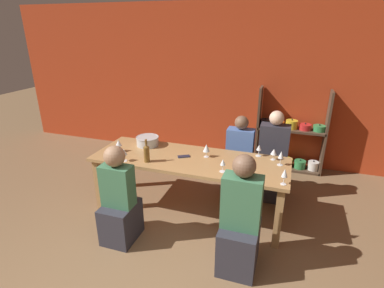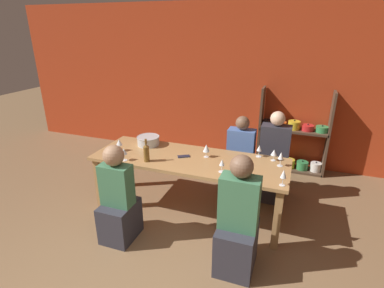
{
  "view_description": "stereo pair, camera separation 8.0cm",
  "coord_description": "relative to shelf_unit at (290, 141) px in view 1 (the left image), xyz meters",
  "views": [
    {
      "loc": [
        0.99,
        -1.34,
        2.29
      ],
      "look_at": [
        -0.12,
        1.95,
        0.93
      ],
      "focal_mm": 28.0,
      "sensor_mm": 36.0,
      "label": 1
    },
    {
      "loc": [
        1.06,
        -1.31,
        2.29
      ],
      "look_at": [
        -0.12,
        1.95,
        0.93
      ],
      "focal_mm": 28.0,
      "sensor_mm": 36.0,
      "label": 2
    }
  ],
  "objects": [
    {
      "name": "wine_glass_white_c",
      "position": [
        -0.03,
        -2.09,
        0.4
      ],
      "size": [
        0.06,
        0.06,
        0.18
      ],
      "color": "white",
      "rests_on": "dining_table"
    },
    {
      "name": "wine_glass_red_c",
      "position": [
        -0.19,
        -1.49,
        0.37
      ],
      "size": [
        0.07,
        0.07,
        0.14
      ],
      "color": "white",
      "rests_on": "dining_table"
    },
    {
      "name": "wine_glass_white_b",
      "position": [
        -0.1,
        -1.63,
        0.4
      ],
      "size": [
        0.07,
        0.07,
        0.17
      ],
      "color": "white",
      "rests_on": "dining_table"
    },
    {
      "name": "wine_glass_red_a",
      "position": [
        -1.89,
        -2.11,
        0.39
      ],
      "size": [
        0.08,
        0.08,
        0.16
      ],
      "color": "white",
      "rests_on": "dining_table"
    },
    {
      "name": "person_far_b",
      "position": [
        -0.21,
        -1.0,
        -0.04
      ],
      "size": [
        0.39,
        0.49,
        1.26
      ],
      "rotation": [
        0.0,
        0.0,
        3.14
      ],
      "color": "#2D2D38",
      "rests_on": "ground_plane"
    },
    {
      "name": "wine_glass_white_a",
      "position": [
        -0.52,
        -1.9,
        0.4
      ],
      "size": [
        0.07,
        0.07,
        0.17
      ],
      "color": "white",
      "rests_on": "dining_table"
    },
    {
      "name": "wine_bottle_green",
      "position": [
        -1.62,
        -2.04,
        0.39
      ],
      "size": [
        0.07,
        0.07,
        0.28
      ],
      "color": "brown",
      "rests_on": "dining_table"
    },
    {
      "name": "wine_glass_white_e",
      "position": [
        -0.98,
        -1.67,
        0.39
      ],
      "size": [
        0.08,
        0.08,
        0.17
      ],
      "color": "white",
      "rests_on": "dining_table"
    },
    {
      "name": "wine_glass_white_d",
      "position": [
        -2.11,
        -1.86,
        0.39
      ],
      "size": [
        0.08,
        0.08,
        0.16
      ],
      "color": "white",
      "rests_on": "dining_table"
    },
    {
      "name": "mixing_bowl",
      "position": [
        -1.85,
        -1.55,
        0.34
      ],
      "size": [
        0.31,
        0.31,
        0.12
      ],
      "color": "#B7BABC",
      "rests_on": "dining_table"
    },
    {
      "name": "shelf_unit",
      "position": [
        0.0,
        0.0,
        0.0
      ],
      "size": [
        1.1,
        0.3,
        1.38
      ],
      "color": "#4C3828",
      "rests_on": "ground_plane"
    },
    {
      "name": "dining_table",
      "position": [
        -1.17,
        -1.78,
        0.18
      ],
      "size": [
        2.41,
        0.83,
        0.78
      ],
      "color": "#AD7F4C",
      "rests_on": "ground_plane"
    },
    {
      "name": "person_far_a",
      "position": [
        -0.67,
        -1.01,
        -0.08
      ],
      "size": [
        0.38,
        0.47,
        1.15
      ],
      "rotation": [
        0.0,
        0.0,
        3.14
      ],
      "color": "#2D2D38",
      "rests_on": "ground_plane"
    },
    {
      "name": "cell_phone",
      "position": [
        -1.25,
        -1.76,
        0.28
      ],
      "size": [
        0.16,
        0.14,
        0.01
      ],
      "color": "#1E2338",
      "rests_on": "dining_table"
    },
    {
      "name": "wine_glass_red_b",
      "position": [
        -0.37,
        -1.44,
        0.38
      ],
      "size": [
        0.07,
        0.07,
        0.15
      ],
      "color": "white",
      "rests_on": "dining_table"
    },
    {
      "name": "person_near_a",
      "position": [
        -1.73,
        -2.53,
        -0.06
      ],
      "size": [
        0.34,
        0.43,
        1.15
      ],
      "color": "#2D2D38",
      "rests_on": "ground_plane"
    },
    {
      "name": "person_near_b",
      "position": [
        -0.39,
        -2.53,
        -0.04
      ],
      "size": [
        0.37,
        0.46,
        1.24
      ],
      "color": "#2D2D38",
      "rests_on": "ground_plane"
    },
    {
      "name": "wine_glass_red_d",
      "position": [
        -0.7,
        -2.01,
        0.38
      ],
      "size": [
        0.07,
        0.07,
        0.15
      ],
      "color": "white",
      "rests_on": "dining_table"
    },
    {
      "name": "wall_back_red",
      "position": [
        -1.04,
        0.2,
        0.85
      ],
      "size": [
        8.8,
        0.06,
        2.7
      ],
      "color": "#B23819",
      "rests_on": "ground_plane"
    }
  ]
}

